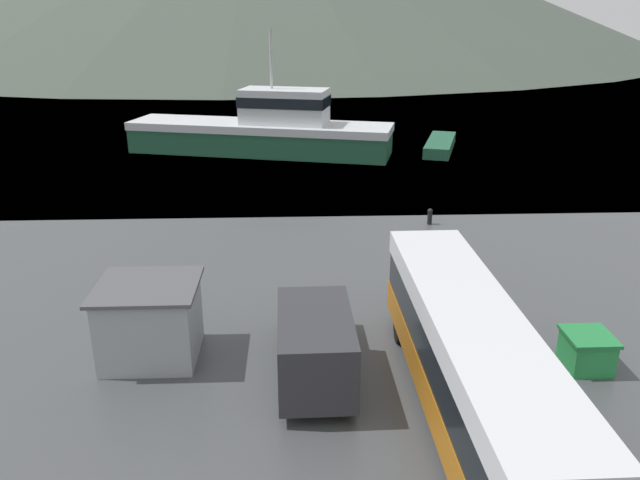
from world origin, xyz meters
TOP-DOWN VIEW (x-y plane):
  - water_surface at (0.00, 144.67)m, footprint 240.00×240.00m
  - tour_bus at (0.94, 6.63)m, footprint 2.54×12.48m
  - delivery_van at (-3.15, 8.99)m, footprint 2.28×5.94m
  - fishing_boat at (-5.92, 40.83)m, footprint 20.98×9.53m
  - storage_bin at (5.45, 9.07)m, footprint 1.45×1.52m
  - dock_kiosk at (-8.39, 10.36)m, footprint 3.22×3.00m
  - small_boat at (8.03, 41.24)m, footprint 4.12×7.69m
  - mooring_bollard at (3.42, 23.17)m, footprint 0.28×0.28m

SIDE VIEW (x-z plane):
  - water_surface at x=0.00m, z-range 0.00..0.00m
  - small_boat at x=8.03m, z-range 0.00..0.86m
  - mooring_bollard at x=3.42m, z-range 0.04..0.90m
  - storage_bin at x=5.45m, z-range 0.01..1.18m
  - delivery_van at x=-3.15m, z-range 0.07..2.41m
  - dock_kiosk at x=-8.39m, z-range 0.01..2.57m
  - fishing_boat at x=-5.92m, z-range -2.79..6.52m
  - tour_bus at x=0.94m, z-range 0.21..3.56m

